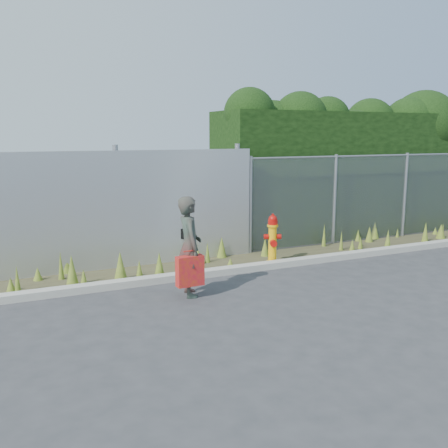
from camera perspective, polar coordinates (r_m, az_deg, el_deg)
ground at (r=7.58m, az=6.61°, el=-9.01°), size 80.00×80.00×0.00m
curb at (r=9.08m, az=0.66°, el=-5.30°), size 16.00×0.22×0.12m
weed_strip at (r=9.53m, az=-2.34°, el=-4.06°), size 16.00×1.33×0.54m
corrugated_fence at (r=9.21m, az=-21.31°, el=0.87°), size 8.50×0.21×2.30m
chainlink_fence at (r=12.21m, az=16.44°, el=2.95°), size 6.50×0.07×2.05m
hedge at (r=13.12m, az=14.74°, el=7.59°), size 7.33×1.96×3.65m
fire_hydrant at (r=9.67m, az=5.58°, el=-1.81°), size 0.33×0.30×0.99m
woman at (r=7.73m, az=-3.98°, el=-2.57°), size 0.45×0.62×1.56m
red_tote_bag at (r=7.62m, az=-3.92°, el=-5.36°), size 0.42×0.16×0.55m
black_shoulder_bag at (r=7.88m, az=-4.18°, el=-1.06°), size 0.22×0.09×0.16m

